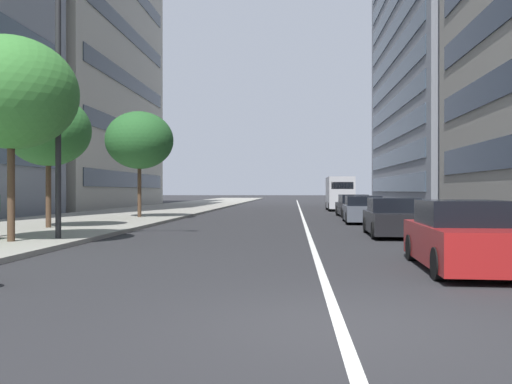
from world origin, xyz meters
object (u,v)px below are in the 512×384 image
(car_following_behind, at_px, (463,238))
(street_tree_by_lamp_post, at_px, (139,140))
(street_lamp_with_banners, at_px, (69,86))
(car_approaching_light, at_px, (363,210))
(car_lead_in_lane, at_px, (353,206))
(delivery_van_ahead, at_px, (340,193))
(car_mid_block_traffic, at_px, (393,218))
(street_tree_mid_sidewalk, at_px, (11,93))
(street_tree_near_plaza_corner, at_px, (48,131))

(car_following_behind, distance_m, street_tree_by_lamp_post, 23.03)
(street_lamp_with_banners, bearing_deg, car_approaching_light, -42.96)
(car_lead_in_lane, xyz_separation_m, delivery_van_ahead, (10.87, -0.05, 0.84))
(car_approaching_light, distance_m, car_lead_in_lane, 6.78)
(car_lead_in_lane, bearing_deg, delivery_van_ahead, -2.34)
(car_mid_block_traffic, height_order, delivery_van_ahead, delivery_van_ahead)
(car_mid_block_traffic, bearing_deg, street_tree_mid_sidewalk, 112.52)
(street_tree_mid_sidewalk, bearing_deg, street_tree_by_lamp_post, 1.71)
(car_mid_block_traffic, relative_size, car_lead_in_lane, 0.95)
(car_lead_in_lane, height_order, street_tree_mid_sidewalk, street_tree_mid_sidewalk)
(car_following_behind, height_order, car_lead_in_lane, car_following_behind)
(car_following_behind, height_order, street_tree_by_lamp_post, street_tree_by_lamp_post)
(car_following_behind, bearing_deg, car_lead_in_lane, 1.86)
(street_tree_mid_sidewalk, bearing_deg, car_mid_block_traffic, -69.48)
(street_lamp_with_banners, xyz_separation_m, street_tree_near_plaza_corner, (4.91, 2.98, -0.85))
(car_following_behind, xyz_separation_m, street_tree_near_plaza_corner, (10.00, 13.69, 3.48))
(car_approaching_light, relative_size, delivery_van_ahead, 0.78)
(car_approaching_light, distance_m, street_tree_near_plaza_corner, 15.64)
(car_following_behind, distance_m, street_tree_near_plaza_corner, 17.31)
(car_lead_in_lane, distance_m, street_tree_near_plaza_corner, 19.68)
(car_mid_block_traffic, distance_m, street_tree_near_plaza_corner, 14.32)
(street_lamp_with_banners, height_order, street_tree_mid_sidewalk, street_lamp_with_banners)
(car_following_behind, distance_m, car_mid_block_traffic, 8.51)
(delivery_van_ahead, height_order, street_lamp_with_banners, street_lamp_with_banners)
(car_mid_block_traffic, distance_m, delivery_van_ahead, 25.79)
(car_mid_block_traffic, bearing_deg, street_tree_by_lamp_post, 52.27)
(delivery_van_ahead, relative_size, street_lamp_with_banners, 0.72)
(car_lead_in_lane, height_order, street_lamp_with_banners, street_lamp_with_banners)
(car_following_behind, xyz_separation_m, street_lamp_with_banners, (5.10, 10.71, 4.33))
(car_following_behind, xyz_separation_m, car_mid_block_traffic, (8.51, -0.11, -0.03))
(street_tree_near_plaza_corner, bearing_deg, street_tree_by_lamp_post, -7.79)
(delivery_van_ahead, height_order, street_tree_near_plaza_corner, street_tree_near_plaza_corner)
(street_lamp_with_banners, distance_m, street_tree_near_plaza_corner, 5.80)
(street_lamp_with_banners, bearing_deg, street_tree_near_plaza_corner, 31.26)
(car_lead_in_lane, bearing_deg, street_tree_mid_sidewalk, 145.60)
(street_tree_by_lamp_post, bearing_deg, car_approaching_light, -100.58)
(street_tree_by_lamp_post, bearing_deg, car_following_behind, -146.69)
(car_mid_block_traffic, height_order, street_tree_by_lamp_post, street_tree_by_lamp_post)
(car_lead_in_lane, relative_size, delivery_van_ahead, 0.81)
(car_lead_in_lane, relative_size, street_tree_near_plaza_corner, 0.85)
(car_approaching_light, relative_size, street_lamp_with_banners, 0.56)
(car_mid_block_traffic, distance_m, car_lead_in_lane, 14.90)
(delivery_van_ahead, distance_m, street_lamp_with_banners, 31.40)
(car_mid_block_traffic, bearing_deg, car_approaching_light, 2.59)
(street_tree_near_plaza_corner, bearing_deg, delivery_van_ahead, -30.00)
(car_lead_in_lane, relative_size, street_tree_mid_sidewalk, 0.76)
(street_tree_near_plaza_corner, distance_m, street_tree_by_lamp_post, 9.06)
(car_mid_block_traffic, xyz_separation_m, street_tree_by_lamp_post, (10.45, 12.58, 3.94))
(car_following_behind, bearing_deg, street_tree_near_plaza_corner, 56.39)
(street_lamp_with_banners, height_order, street_tree_near_plaza_corner, street_lamp_with_banners)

